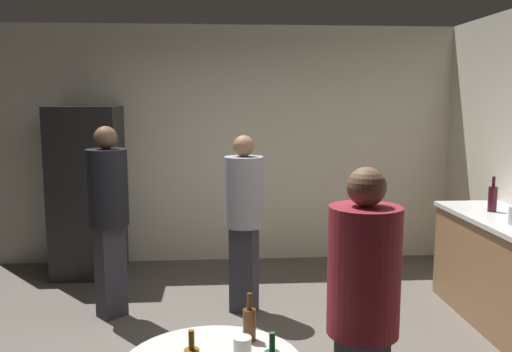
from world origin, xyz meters
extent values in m
cube|color=silver|center=(0.00, 2.63, 1.35)|extent=(5.32, 0.06, 2.70)
cube|color=black|center=(-1.51, 2.20, 0.90)|extent=(0.70, 0.65, 1.80)
cube|color=#262628|center=(-1.30, 1.86, 0.99)|extent=(0.03, 0.03, 0.60)
cylinder|color=#3F141E|center=(2.27, 0.89, 1.01)|extent=(0.08, 0.08, 0.22)
cylinder|color=#3F141E|center=(2.27, 0.89, 1.17)|extent=(0.03, 0.03, 0.09)
cylinder|color=#8C5919|center=(-0.22, -1.51, 0.93)|extent=(0.02, 0.02, 0.08)
cylinder|color=#593314|center=(0.03, -1.12, 0.81)|extent=(0.06, 0.06, 0.15)
cylinder|color=#593314|center=(0.03, -1.12, 0.93)|extent=(0.02, 0.02, 0.08)
cylinder|color=#26662D|center=(0.09, -1.55, 0.93)|extent=(0.02, 0.02, 0.08)
cylinder|color=white|center=(-0.01, -1.33, 0.79)|extent=(0.08, 0.08, 0.11)
cube|color=#2D2D38|center=(0.11, 1.03, 0.39)|extent=(0.27, 0.24, 0.77)
cylinder|color=gray|center=(0.11, 1.03, 1.08)|extent=(0.45, 0.45, 0.61)
sphere|color=#8C6647|center=(0.11, 1.03, 1.48)|extent=(0.18, 0.18, 0.18)
cube|color=#2D2D38|center=(-1.05, 1.00, 0.41)|extent=(0.28, 0.27, 0.81)
cylinder|color=black|center=(-1.05, 1.00, 1.14)|extent=(0.48, 0.48, 0.64)
sphere|color=brown|center=(-1.05, 1.00, 1.55)|extent=(0.19, 0.19, 0.19)
cylinder|color=maroon|center=(0.56, -1.16, 1.08)|extent=(0.44, 0.44, 0.61)
sphere|color=brown|center=(0.56, -1.16, 1.47)|extent=(0.18, 0.18, 0.18)
camera|label=1|loc=(-0.11, -3.51, 1.86)|focal=37.45mm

